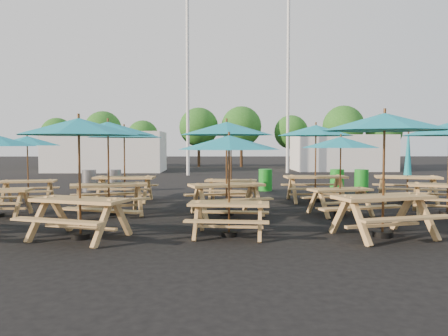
{
  "coord_description": "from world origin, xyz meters",
  "views": [
    {
      "loc": [
        -0.26,
        -12.97,
        1.86
      ],
      "look_at": [
        0.0,
        1.5,
        1.1
      ],
      "focal_mm": 35.0,
      "sensor_mm": 36.0,
      "label": 1
    }
  ],
  "objects_px": {
    "waste_bin_3": "(337,180)",
    "picnic_unit_7": "(227,133)",
    "picnic_unit_6": "(229,147)",
    "picnic_unit_11": "(316,134)",
    "picnic_unit_5": "(124,136)",
    "waste_bin_0": "(89,181)",
    "picnic_unit_4": "(108,133)",
    "waste_bin_2": "(265,180)",
    "picnic_unit_8": "(231,145)",
    "picnic_unit_14": "(408,170)",
    "waste_bin_4": "(361,180)",
    "picnic_unit_10": "(341,146)",
    "waste_bin_1": "(114,180)",
    "picnic_unit_2": "(27,144)",
    "picnic_unit_9": "(384,128)",
    "picnic_unit_3": "(79,132)"
  },
  "relations": [
    {
      "from": "waste_bin_3",
      "to": "picnic_unit_7",
      "type": "bearing_deg",
      "value": -127.58
    },
    {
      "from": "picnic_unit_6",
      "to": "picnic_unit_11",
      "type": "bearing_deg",
      "value": 67.74
    },
    {
      "from": "picnic_unit_5",
      "to": "waste_bin_0",
      "type": "height_order",
      "value": "picnic_unit_5"
    },
    {
      "from": "picnic_unit_4",
      "to": "waste_bin_2",
      "type": "xyz_separation_m",
      "value": [
        4.86,
        6.15,
        -1.74
      ]
    },
    {
      "from": "picnic_unit_6",
      "to": "picnic_unit_8",
      "type": "bearing_deg",
      "value": 94.29
    },
    {
      "from": "picnic_unit_14",
      "to": "waste_bin_4",
      "type": "height_order",
      "value": "picnic_unit_14"
    },
    {
      "from": "picnic_unit_10",
      "to": "waste_bin_3",
      "type": "xyz_separation_m",
      "value": [
        1.6,
        6.03,
        -1.4
      ]
    },
    {
      "from": "waste_bin_1",
      "to": "waste_bin_3",
      "type": "bearing_deg",
      "value": -0.1
    },
    {
      "from": "picnic_unit_4",
      "to": "picnic_unit_7",
      "type": "height_order",
      "value": "picnic_unit_4"
    },
    {
      "from": "picnic_unit_2",
      "to": "picnic_unit_4",
      "type": "xyz_separation_m",
      "value": [
        3.2,
        -2.52,
        0.29
      ]
    },
    {
      "from": "picnic_unit_2",
      "to": "picnic_unit_7",
      "type": "xyz_separation_m",
      "value": [
        6.33,
        -2.56,
        0.29
      ]
    },
    {
      "from": "picnic_unit_2",
      "to": "picnic_unit_9",
      "type": "relative_size",
      "value": 0.81
    },
    {
      "from": "waste_bin_4",
      "to": "picnic_unit_8",
      "type": "bearing_deg",
      "value": -150.11
    },
    {
      "from": "picnic_unit_7",
      "to": "waste_bin_4",
      "type": "relative_size",
      "value": 3.53
    },
    {
      "from": "picnic_unit_6",
      "to": "picnic_unit_11",
      "type": "relative_size",
      "value": 0.88
    },
    {
      "from": "picnic_unit_7",
      "to": "picnic_unit_4",
      "type": "bearing_deg",
      "value": 161.25
    },
    {
      "from": "picnic_unit_9",
      "to": "waste_bin_0",
      "type": "xyz_separation_m",
      "value": [
        -8.43,
        8.73,
        -1.77
      ]
    },
    {
      "from": "picnic_unit_11",
      "to": "picnic_unit_5",
      "type": "bearing_deg",
      "value": 177.72
    },
    {
      "from": "picnic_unit_9",
      "to": "picnic_unit_10",
      "type": "distance_m",
      "value": 2.84
    },
    {
      "from": "waste_bin_2",
      "to": "waste_bin_3",
      "type": "distance_m",
      "value": 2.9
    },
    {
      "from": "picnic_unit_3",
      "to": "waste_bin_2",
      "type": "xyz_separation_m",
      "value": [
        4.71,
        9.09,
        -1.67
      ]
    },
    {
      "from": "waste_bin_1",
      "to": "picnic_unit_9",
      "type": "bearing_deg",
      "value": -49.9
    },
    {
      "from": "picnic_unit_9",
      "to": "waste_bin_4",
      "type": "xyz_separation_m",
      "value": [
        2.49,
        8.72,
        -1.77
      ]
    },
    {
      "from": "picnic_unit_9",
      "to": "picnic_unit_10",
      "type": "height_order",
      "value": "picnic_unit_9"
    },
    {
      "from": "picnic_unit_5",
      "to": "picnic_unit_3",
      "type": "bearing_deg",
      "value": -84.76
    },
    {
      "from": "picnic_unit_2",
      "to": "picnic_unit_5",
      "type": "distance_m",
      "value": 3.07
    },
    {
      "from": "picnic_unit_6",
      "to": "picnic_unit_8",
      "type": "height_order",
      "value": "picnic_unit_8"
    },
    {
      "from": "picnic_unit_11",
      "to": "waste_bin_3",
      "type": "relative_size",
      "value": 2.93
    },
    {
      "from": "picnic_unit_8",
      "to": "waste_bin_1",
      "type": "bearing_deg",
      "value": 151.78
    },
    {
      "from": "picnic_unit_3",
      "to": "waste_bin_3",
      "type": "relative_size",
      "value": 3.45
    },
    {
      "from": "picnic_unit_8",
      "to": "waste_bin_0",
      "type": "height_order",
      "value": "picnic_unit_8"
    },
    {
      "from": "picnic_unit_2",
      "to": "picnic_unit_10",
      "type": "bearing_deg",
      "value": -25.95
    },
    {
      "from": "picnic_unit_3",
      "to": "picnic_unit_7",
      "type": "height_order",
      "value": "picnic_unit_7"
    },
    {
      "from": "waste_bin_4",
      "to": "picnic_unit_9",
      "type": "bearing_deg",
      "value": -105.91
    },
    {
      "from": "picnic_unit_4",
      "to": "picnic_unit_10",
      "type": "distance_m",
      "value": 6.16
    },
    {
      "from": "picnic_unit_11",
      "to": "waste_bin_1",
      "type": "relative_size",
      "value": 2.93
    },
    {
      "from": "waste_bin_3",
      "to": "picnic_unit_4",
      "type": "bearing_deg",
      "value": -142.39
    },
    {
      "from": "picnic_unit_4",
      "to": "waste_bin_1",
      "type": "height_order",
      "value": "picnic_unit_4"
    },
    {
      "from": "picnic_unit_10",
      "to": "waste_bin_4",
      "type": "xyz_separation_m",
      "value": [
        2.55,
        5.9,
        -1.4
      ]
    },
    {
      "from": "picnic_unit_7",
      "to": "waste_bin_0",
      "type": "relative_size",
      "value": 3.53
    },
    {
      "from": "picnic_unit_3",
      "to": "picnic_unit_4",
      "type": "distance_m",
      "value": 2.95
    },
    {
      "from": "picnic_unit_7",
      "to": "picnic_unit_8",
      "type": "distance_m",
      "value": 2.82
    },
    {
      "from": "waste_bin_2",
      "to": "waste_bin_4",
      "type": "relative_size",
      "value": 1.0
    },
    {
      "from": "picnic_unit_6",
      "to": "picnic_unit_9",
      "type": "distance_m",
      "value": 3.14
    },
    {
      "from": "picnic_unit_3",
      "to": "picnic_unit_6",
      "type": "distance_m",
      "value": 2.98
    },
    {
      "from": "picnic_unit_7",
      "to": "waste_bin_3",
      "type": "height_order",
      "value": "picnic_unit_7"
    },
    {
      "from": "picnic_unit_8",
      "to": "picnic_unit_4",
      "type": "bearing_deg",
      "value": -133.5
    },
    {
      "from": "picnic_unit_2",
      "to": "picnic_unit_7",
      "type": "bearing_deg",
      "value": -32.56
    },
    {
      "from": "picnic_unit_4",
      "to": "picnic_unit_9",
      "type": "height_order",
      "value": "picnic_unit_9"
    },
    {
      "from": "picnic_unit_11",
      "to": "waste_bin_4",
      "type": "height_order",
      "value": "picnic_unit_11"
    }
  ]
}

